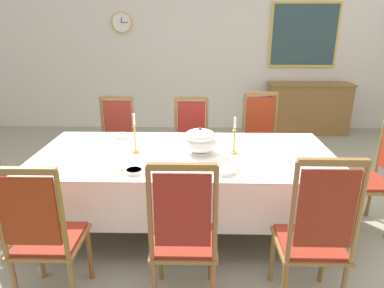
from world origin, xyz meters
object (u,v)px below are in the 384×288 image
Objects in this scene: chair_south_b at (184,235)px; candlestick_west at (135,137)px; chair_head_west at (0,171)px; bowl_far_left at (121,135)px; chair_south_c at (314,235)px; chair_head_east at (374,172)px; spoon_primary at (121,171)px; chair_north_c at (260,138)px; chair_south_a at (44,235)px; candlestick_east at (234,139)px; dining_table at (185,160)px; soup_tureen at (200,141)px; bowl_near_right at (225,171)px; sideboard at (308,108)px; mounted_clock at (122,23)px; chair_north_b at (191,139)px; spoon_secondary at (238,171)px; framed_painting at (304,35)px; chair_north_a at (116,139)px; bowl_near_left at (134,171)px.

chair_south_b is 3.06× the size of candlestick_west.
bowl_far_left is (1.07, 0.44, 0.22)m from chair_head_west.
chair_south_c reaches higher than candlestick_west.
chair_head_east is at bearing -10.27° from bowl_far_left.
chair_south_c is 6.70× the size of spoon_primary.
chair_head_west is at bearing 21.14° from chair_north_c.
candlestick_east reaches higher than chair_south_a.
dining_table is 7.33× the size of candlestick_west.
chair_head_east reaches higher than soup_tureen.
chair_south_c reaches higher than spoon_primary.
bowl_near_right is 1.35m from bowl_far_left.
soup_tureen is 1.95× the size of bowl_near_right.
chair_north_c reaches higher than sideboard.
bowl_far_left is 0.90m from spoon_primary.
mounted_clock is (-1.36, 3.32, 1.04)m from soup_tureen.
chair_north_b is 0.73× the size of sideboard.
chair_south_a is 0.97× the size of chair_south_b.
chair_south_c is 2.82m from chair_head_west.
chair_head_west is 6.16× the size of spoon_secondary.
chair_south_c is at bearing -103.96° from framed_painting.
framed_painting is (1.92, 4.35, 1.13)m from chair_south_b.
chair_north_b reaches higher than soup_tureen.
candlestick_east is at bearing 142.73° from chair_north_a.
dining_table is at bearing 127.32° from bowl_near_right.
chair_north_c is 0.95× the size of chair_head_east.
candlestick_west is 0.90m from candlestick_east.
mounted_clock is 3.19m from framed_painting.
framed_painting is at bearing -140.87° from chair_north_a.
candlestick_west reaches higher than chair_north_a.
candlestick_west is at bearing 180.00° from dining_table.
bowl_near_right is 0.91× the size of spoon_secondary.
chair_north_c is 1.35m from chair_head_east.
mounted_clock reaches higher than bowl_far_left.
candlestick_east is (1.33, 1.02, 0.33)m from chair_south_a.
bowl_near_left is at bearing 48.15° from chair_south_a.
sideboard is at bearing 55.80° from dining_table.
framed_painting is at bearing 59.51° from dining_table.
framed_painting is at bearing 76.04° from chair_south_c.
framed_painting reaches higher than bowl_far_left.
candlestick_east is 0.98× the size of mounted_clock.
chair_south_b is at bearing -113.87° from framed_painting.
chair_north_c reaches higher than chair_north_a.
chair_head_west is 3.48× the size of soup_tureen.
soup_tureen is at bearing 57.62° from sideboard.
mounted_clock is (-1.56, 3.76, 1.14)m from bowl_near_right.
mounted_clock is at bearing 94.50° from chair_south_a.
candlestick_west is at bearing 180.00° from candlestick_east.
dining_table is at bearing 55.80° from sideboard.
chair_head_west is 3.62m from mounted_clock.
candlestick_east is 1.04m from spoon_primary.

